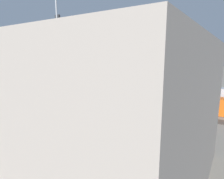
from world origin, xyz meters
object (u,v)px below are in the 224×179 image
at_px(train_on_track_1, 122,86).
at_px(light_mast_0, 59,41).
at_px(train_on_track_0, 81,80).
at_px(train_on_track_4, 70,88).
at_px(train_on_track_2, 106,86).
at_px(light_mast_1, 57,31).
at_px(train_on_track_3, 216,105).
at_px(maintenance_shed, 25,96).
at_px(control_tower, 199,67).
at_px(signal_gantry, 100,71).

xyz_separation_m(train_on_track_1, light_mast_0, (38.87, -7.09, 17.04)).
bearing_deg(train_on_track_0, train_on_track_4, 124.98).
xyz_separation_m(train_on_track_2, light_mast_1, (7.36, 13.06, 16.74)).
bearing_deg(train_on_track_3, maintenance_shed, 53.88).
height_order(train_on_track_0, train_on_track_3, train_on_track_3).
relative_size(train_on_track_1, maintenance_shed, 0.21).
height_order(train_on_track_2, light_mast_0, light_mast_0).
distance_m(train_on_track_3, light_mast_1, 44.07).
relative_size(train_on_track_1, light_mast_0, 0.33).
bearing_deg(light_mast_1, train_on_track_4, -106.30).
relative_size(train_on_track_2, light_mast_1, 3.09).
bearing_deg(train_on_track_0, train_on_track_2, 153.95).
distance_m(train_on_track_2, train_on_track_4, 11.91).
height_order(train_on_track_0, maintenance_shed, maintenance_shed).
height_order(train_on_track_3, train_on_track_4, same).
height_order(train_on_track_2, maintenance_shed, maintenance_shed).
relative_size(train_on_track_0, train_on_track_4, 1.41).
bearing_deg(train_on_track_4, maintenance_shed, 123.94).
xyz_separation_m(train_on_track_0, maintenance_shed, (-30.90, 45.12, 4.87)).
xyz_separation_m(train_on_track_0, control_tower, (-44.59, -11.43, 6.55)).
bearing_deg(control_tower, train_on_track_1, 37.99).
distance_m(train_on_track_2, train_on_track_1, 5.89).
bearing_deg(maintenance_shed, light_mast_1, -51.09).
xyz_separation_m(train_on_track_0, train_on_track_1, (-23.54, 5.00, 0.04)).
distance_m(train_on_track_2, train_on_track_3, 32.80).
bearing_deg(signal_gantry, light_mast_1, 70.25).
bearing_deg(train_on_track_2, train_on_track_4, 57.11).
relative_size(train_on_track_0, light_mast_1, 2.15).
bearing_deg(train_on_track_1, maintenance_shed, 100.40).
xyz_separation_m(train_on_track_0, train_on_track_4, (-13.99, 20.00, 0.52)).
distance_m(light_mast_0, light_mast_1, 37.96).
bearing_deg(control_tower, train_on_track_0, 14.38).
bearing_deg(signal_gantry, control_tower, -141.35).
bearing_deg(light_mast_1, light_mast_0, -41.50).
xyz_separation_m(train_on_track_1, control_tower, (-21.05, -16.43, 6.51)).
bearing_deg(train_on_track_2, light_mast_0, -18.67).
bearing_deg(train_on_track_1, train_on_track_0, -11.99).
relative_size(train_on_track_1, light_mast_1, 0.32).
bearing_deg(train_on_track_1, train_on_track_4, 57.53).
height_order(train_on_track_4, maintenance_shed, maintenance_shed).
relative_size(train_on_track_2, light_mast_0, 3.12).
xyz_separation_m(light_mast_0, signal_gantry, (-33.12, 12.09, -11.77)).
relative_size(train_on_track_2, train_on_track_1, 9.56).
bearing_deg(train_on_track_4, light_mast_0, -36.99).
bearing_deg(control_tower, light_mast_0, 8.86).
distance_m(light_mast_0, maintenance_shed, 67.19).
bearing_deg(train_on_track_4, train_on_track_2, -122.89).
xyz_separation_m(light_mast_1, maintenance_shed, (-17.80, 22.06, -12.35)).
bearing_deg(maintenance_shed, train_on_track_1, -79.60).
bearing_deg(train_on_track_4, control_tower, -134.22).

